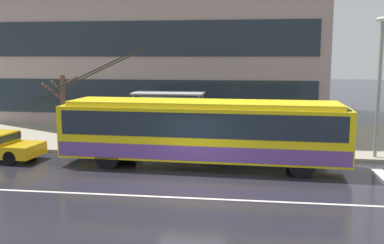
{
  "coord_description": "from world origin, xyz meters",
  "views": [
    {
      "loc": [
        2.14,
        -14.88,
        4.57
      ],
      "look_at": [
        -0.37,
        3.4,
        1.83
      ],
      "focal_mm": 40.96,
      "sensor_mm": 36.0,
      "label": 1
    }
  ],
  "objects_px": {
    "trolleybus": "(203,130)",
    "pedestrian_at_shelter": "(206,117)",
    "pedestrian_walking_past": "(180,118)",
    "street_lamp": "(380,75)",
    "pedestrian_approaching_curb": "(221,119)",
    "street_tree_bare": "(63,105)",
    "bus_shelter": "(169,105)"
  },
  "relations": [
    {
      "from": "trolleybus",
      "to": "pedestrian_at_shelter",
      "type": "distance_m",
      "value": 2.93
    },
    {
      "from": "pedestrian_walking_past",
      "to": "street_lamp",
      "type": "xyz_separation_m",
      "value": [
        8.88,
        -0.03,
        2.1
      ]
    },
    {
      "from": "pedestrian_approaching_curb",
      "to": "pedestrian_walking_past",
      "type": "height_order",
      "value": "pedestrian_approaching_curb"
    },
    {
      "from": "pedestrian_at_shelter",
      "to": "pedestrian_approaching_curb",
      "type": "relative_size",
      "value": 1.0
    },
    {
      "from": "trolleybus",
      "to": "street_tree_bare",
      "type": "height_order",
      "value": "trolleybus"
    },
    {
      "from": "pedestrian_at_shelter",
      "to": "street_lamp",
      "type": "xyz_separation_m",
      "value": [
        7.69,
        -0.78,
        2.11
      ]
    },
    {
      "from": "bus_shelter",
      "to": "pedestrian_at_shelter",
      "type": "height_order",
      "value": "bus_shelter"
    },
    {
      "from": "bus_shelter",
      "to": "pedestrian_approaching_curb",
      "type": "distance_m",
      "value": 3.47
    },
    {
      "from": "pedestrian_at_shelter",
      "to": "street_lamp",
      "type": "relative_size",
      "value": 0.32
    },
    {
      "from": "pedestrian_approaching_curb",
      "to": "pedestrian_walking_past",
      "type": "xyz_separation_m",
      "value": [
        -1.96,
        0.2,
        -0.05
      ]
    },
    {
      "from": "bus_shelter",
      "to": "pedestrian_walking_past",
      "type": "height_order",
      "value": "bus_shelter"
    },
    {
      "from": "pedestrian_walking_past",
      "to": "street_lamp",
      "type": "distance_m",
      "value": 9.13
    },
    {
      "from": "bus_shelter",
      "to": "street_tree_bare",
      "type": "distance_m",
      "value": 5.49
    },
    {
      "from": "pedestrian_approaching_curb",
      "to": "street_tree_bare",
      "type": "xyz_separation_m",
      "value": [
        -8.23,
        1.3,
        0.35
      ]
    },
    {
      "from": "pedestrian_approaching_curb",
      "to": "pedestrian_walking_past",
      "type": "distance_m",
      "value": 1.97
    },
    {
      "from": "pedestrian_walking_past",
      "to": "street_tree_bare",
      "type": "relative_size",
      "value": 0.55
    },
    {
      "from": "bus_shelter",
      "to": "pedestrian_walking_past",
      "type": "relative_size",
      "value": 1.84
    },
    {
      "from": "trolleybus",
      "to": "bus_shelter",
      "type": "height_order",
      "value": "trolleybus"
    },
    {
      "from": "bus_shelter",
      "to": "street_tree_bare",
      "type": "relative_size",
      "value": 1.02
    },
    {
      "from": "trolleybus",
      "to": "pedestrian_approaching_curb",
      "type": "bearing_deg",
      "value": 72.42
    },
    {
      "from": "pedestrian_at_shelter",
      "to": "pedestrian_walking_past",
      "type": "relative_size",
      "value": 1.03
    },
    {
      "from": "trolleybus",
      "to": "pedestrian_approaching_curb",
      "type": "height_order",
      "value": "trolleybus"
    },
    {
      "from": "trolleybus",
      "to": "street_tree_bare",
      "type": "relative_size",
      "value": 3.77
    },
    {
      "from": "bus_shelter",
      "to": "street_tree_bare",
      "type": "bearing_deg",
      "value": -172.32
    },
    {
      "from": "trolleybus",
      "to": "pedestrian_walking_past",
      "type": "relative_size",
      "value": 6.85
    },
    {
      "from": "street_lamp",
      "to": "street_tree_bare",
      "type": "distance_m",
      "value": 15.28
    },
    {
      "from": "pedestrian_approaching_curb",
      "to": "pedestrian_at_shelter",
      "type": "bearing_deg",
      "value": 128.79
    },
    {
      "from": "trolleybus",
      "to": "pedestrian_approaching_curb",
      "type": "distance_m",
      "value": 2.07
    },
    {
      "from": "street_tree_bare",
      "to": "bus_shelter",
      "type": "bearing_deg",
      "value": 7.68
    },
    {
      "from": "street_lamp",
      "to": "street_tree_bare",
      "type": "xyz_separation_m",
      "value": [
        -15.15,
        1.12,
        -1.7
      ]
    },
    {
      "from": "bus_shelter",
      "to": "pedestrian_walking_past",
      "type": "xyz_separation_m",
      "value": [
        0.83,
        -1.83,
        -0.4
      ]
    },
    {
      "from": "bus_shelter",
      "to": "street_lamp",
      "type": "relative_size",
      "value": 0.58
    }
  ]
}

